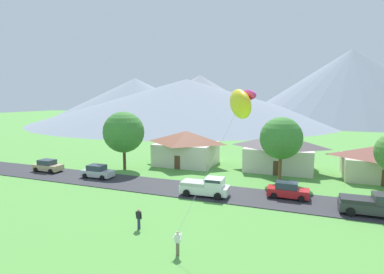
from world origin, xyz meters
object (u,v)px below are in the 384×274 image
(house_left_center, at_px, (380,162))
(kite_flyer_with_kite, at_px, (240,105))
(tree_left_of_center, at_px, (281,138))
(parked_car_red_mid_east, at_px, (288,190))
(watcher_person, at_px, (139,218))
(pickup_truck_charcoal_east_side, at_px, (373,204))
(parked_car_silver_west_end, at_px, (97,172))
(tree_center, at_px, (124,132))
(parked_car_tan_mid_west, at_px, (48,166))
(pickup_truck_white_west_side, at_px, (206,186))
(house_leftmost, at_px, (186,147))
(house_right_center, at_px, (279,152))

(house_left_center, xyz_separation_m, kite_flyer_with_kite, (-13.35, -24.31, 7.66))
(tree_left_of_center, relative_size, parked_car_red_mid_east, 1.95)
(watcher_person, bearing_deg, house_left_center, 48.59)
(house_left_center, relative_size, pickup_truck_charcoal_east_side, 1.81)
(house_left_center, xyz_separation_m, parked_car_silver_west_end, (-34.59, -12.60, -1.45))
(tree_center, xyz_separation_m, pickup_truck_charcoal_east_side, (30.67, -7.18, -4.50))
(tree_left_of_center, xyz_separation_m, parked_car_silver_west_end, (-22.59, -6.59, -4.70))
(tree_center, height_order, kite_flyer_with_kite, kite_flyer_with_kite)
(house_left_center, xyz_separation_m, tree_left_of_center, (-11.99, -6.01, 3.25))
(parked_car_tan_mid_west, distance_m, pickup_truck_white_west_side, 24.61)
(parked_car_red_mid_east, xyz_separation_m, pickup_truck_white_west_side, (-8.25, -2.38, 0.19))
(parked_car_tan_mid_west, relative_size, pickup_truck_white_west_side, 0.80)
(tree_left_of_center, bearing_deg, parked_car_silver_west_end, -163.73)
(kite_flyer_with_kite, xyz_separation_m, watcher_person, (-8.02, 0.08, -9.10))
(tree_left_of_center, relative_size, pickup_truck_white_west_side, 1.55)
(house_leftmost, bearing_deg, tree_left_of_center, -20.27)
(house_right_center, distance_m, parked_car_tan_mid_west, 33.49)
(house_left_center, distance_m, pickup_truck_charcoal_east_side, 14.81)
(house_leftmost, relative_size, kite_flyer_with_kite, 0.86)
(house_right_center, xyz_separation_m, pickup_truck_charcoal_east_side, (9.38, -15.17, -1.66))
(house_left_center, bearing_deg, parked_car_silver_west_end, -159.98)
(tree_left_of_center, bearing_deg, house_left_center, 26.61)
(parked_car_tan_mid_west, bearing_deg, tree_left_of_center, 11.41)
(parked_car_silver_west_end, xyz_separation_m, watcher_person, (13.22, -11.63, 0.01))
(house_leftmost, relative_size, house_left_center, 1.01)
(house_leftmost, distance_m, tree_left_of_center, 16.04)
(parked_car_red_mid_east, bearing_deg, house_leftmost, 144.32)
(house_right_center, height_order, parked_car_tan_mid_west, house_right_center)
(house_right_center, xyz_separation_m, kite_flyer_with_kite, (-0.66, -25.10, 7.26))
(house_left_center, distance_m, parked_car_red_mid_east, 16.22)
(parked_car_red_mid_east, distance_m, pickup_truck_white_west_side, 8.59)
(house_left_center, distance_m, parked_car_tan_mid_west, 45.18)
(parked_car_tan_mid_west, bearing_deg, parked_car_silver_west_end, -1.61)
(pickup_truck_white_west_side, bearing_deg, parked_car_tan_mid_west, 174.96)
(watcher_person, bearing_deg, tree_center, 126.52)
(tree_left_of_center, bearing_deg, tree_center, -176.89)
(house_leftmost, bearing_deg, pickup_truck_white_west_side, -60.55)
(tree_left_of_center, height_order, parked_car_silver_west_end, tree_left_of_center)
(tree_left_of_center, height_order, tree_center, tree_center)
(house_left_center, height_order, tree_left_of_center, tree_left_of_center)
(house_right_center, bearing_deg, kite_flyer_with_kite, -91.51)
(tree_center, relative_size, watcher_person, 5.11)
(house_left_center, bearing_deg, house_leftmost, -178.85)
(tree_center, bearing_deg, pickup_truck_charcoal_east_side, -13.17)
(house_right_center, relative_size, watcher_person, 6.08)
(house_right_center, distance_m, watcher_person, 26.55)
(house_left_center, xyz_separation_m, tree_center, (-33.97, -7.20, 3.24))
(house_leftmost, xyz_separation_m, pickup_truck_charcoal_east_side, (23.50, -13.84, -1.71))
(house_leftmost, bearing_deg, watcher_person, -77.07)
(house_left_center, relative_size, parked_car_silver_west_end, 2.23)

